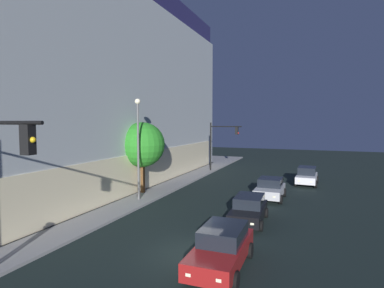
{
  "coord_description": "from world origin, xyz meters",
  "views": [
    {
      "loc": [
        -13.37,
        -5.32,
        6.22
      ],
      "look_at": [
        6.09,
        2.35,
        4.73
      ],
      "focal_mm": 29.59,
      "sensor_mm": 36.0,
      "label": 1
    }
  ],
  "objects_px": {
    "car_silver": "(270,188)",
    "car_black": "(249,209)",
    "sidewalk_tree": "(142,145)",
    "traffic_light_far_corner": "(220,139)",
    "street_lamp_sidewalk": "(138,136)",
    "car_white": "(307,176)",
    "modern_building": "(48,88)",
    "car_red": "(222,247)"
  },
  "relations": [
    {
      "from": "car_silver",
      "to": "car_black",
      "type": "bearing_deg",
      "value": 176.27
    },
    {
      "from": "sidewalk_tree",
      "to": "car_silver",
      "type": "bearing_deg",
      "value": -77.44
    },
    {
      "from": "traffic_light_far_corner",
      "to": "car_black",
      "type": "xyz_separation_m",
      "value": [
        -18.03,
        -7.16,
        -3.27
      ]
    },
    {
      "from": "sidewalk_tree",
      "to": "car_silver",
      "type": "xyz_separation_m",
      "value": [
        2.31,
        -10.39,
        -3.39
      ]
    },
    {
      "from": "car_black",
      "to": "street_lamp_sidewalk",
      "type": "bearing_deg",
      "value": 78.03
    },
    {
      "from": "sidewalk_tree",
      "to": "car_black",
      "type": "xyz_separation_m",
      "value": [
        -4.17,
        -9.96,
        -3.42
      ]
    },
    {
      "from": "car_black",
      "to": "car_white",
      "type": "relative_size",
      "value": 1.07
    },
    {
      "from": "car_black",
      "to": "car_white",
      "type": "bearing_deg",
      "value": -12.38
    },
    {
      "from": "traffic_light_far_corner",
      "to": "car_silver",
      "type": "xyz_separation_m",
      "value": [
        -11.55,
        -7.58,
        -3.24
      ]
    },
    {
      "from": "modern_building",
      "to": "street_lamp_sidewalk",
      "type": "distance_m",
      "value": 15.43
    },
    {
      "from": "car_black",
      "to": "traffic_light_far_corner",
      "type": "bearing_deg",
      "value": 21.66
    },
    {
      "from": "street_lamp_sidewalk",
      "to": "sidewalk_tree",
      "type": "height_order",
      "value": "street_lamp_sidewalk"
    },
    {
      "from": "traffic_light_far_corner",
      "to": "car_white",
      "type": "distance_m",
      "value": 11.51
    },
    {
      "from": "car_silver",
      "to": "modern_building",
      "type": "bearing_deg",
      "value": 89.34
    },
    {
      "from": "modern_building",
      "to": "car_red",
      "type": "bearing_deg",
      "value": -119.99
    },
    {
      "from": "modern_building",
      "to": "car_black",
      "type": "relative_size",
      "value": 8.31
    },
    {
      "from": "modern_building",
      "to": "car_silver",
      "type": "xyz_separation_m",
      "value": [
        -0.27,
        -23.31,
        -8.92
      ]
    },
    {
      "from": "sidewalk_tree",
      "to": "car_silver",
      "type": "distance_m",
      "value": 11.17
    },
    {
      "from": "sidewalk_tree",
      "to": "modern_building",
      "type": "bearing_deg",
      "value": 78.7
    },
    {
      "from": "modern_building",
      "to": "car_silver",
      "type": "height_order",
      "value": "modern_building"
    },
    {
      "from": "modern_building",
      "to": "traffic_light_far_corner",
      "type": "xyz_separation_m",
      "value": [
        11.28,
        -15.73,
        -5.68
      ]
    },
    {
      "from": "modern_building",
      "to": "car_white",
      "type": "xyz_separation_m",
      "value": [
        6.94,
        -25.9,
        -8.88
      ]
    },
    {
      "from": "street_lamp_sidewalk",
      "to": "modern_building",
      "type": "bearing_deg",
      "value": 70.77
    },
    {
      "from": "street_lamp_sidewalk",
      "to": "car_white",
      "type": "bearing_deg",
      "value": -45.55
    },
    {
      "from": "street_lamp_sidewalk",
      "to": "car_silver",
      "type": "bearing_deg",
      "value": -64.12
    },
    {
      "from": "street_lamp_sidewalk",
      "to": "car_red",
      "type": "xyz_separation_m",
      "value": [
        -8.45,
        -9.16,
        -4.18
      ]
    },
    {
      "from": "car_black",
      "to": "car_silver",
      "type": "xyz_separation_m",
      "value": [
        6.49,
        -0.42,
        0.03
      ]
    },
    {
      "from": "modern_building",
      "to": "car_black",
      "type": "distance_m",
      "value": 25.49
    },
    {
      "from": "modern_building",
      "to": "car_black",
      "type": "height_order",
      "value": "modern_building"
    },
    {
      "from": "street_lamp_sidewalk",
      "to": "car_black",
      "type": "bearing_deg",
      "value": -101.97
    },
    {
      "from": "car_silver",
      "to": "sidewalk_tree",
      "type": "bearing_deg",
      "value": 102.56
    },
    {
      "from": "street_lamp_sidewalk",
      "to": "car_black",
      "type": "height_order",
      "value": "street_lamp_sidewalk"
    },
    {
      "from": "sidewalk_tree",
      "to": "car_black",
      "type": "relative_size",
      "value": 1.34
    },
    {
      "from": "modern_building",
      "to": "car_red",
      "type": "relative_size",
      "value": 7.84
    },
    {
      "from": "modern_building",
      "to": "sidewalk_tree",
      "type": "bearing_deg",
      "value": -101.3
    },
    {
      "from": "car_black",
      "to": "car_red",
      "type": "bearing_deg",
      "value": -178.67
    },
    {
      "from": "car_red",
      "to": "traffic_light_far_corner",
      "type": "bearing_deg",
      "value": 16.57
    },
    {
      "from": "modern_building",
      "to": "sidewalk_tree",
      "type": "xyz_separation_m",
      "value": [
        -2.58,
        -12.93,
        -5.52
      ]
    },
    {
      "from": "car_white",
      "to": "car_black",
      "type": "bearing_deg",
      "value": 167.62
    },
    {
      "from": "car_red",
      "to": "car_silver",
      "type": "relative_size",
      "value": 1.15
    },
    {
      "from": "sidewalk_tree",
      "to": "car_black",
      "type": "distance_m",
      "value": 11.33
    },
    {
      "from": "car_silver",
      "to": "car_white",
      "type": "bearing_deg",
      "value": -19.71
    }
  ]
}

